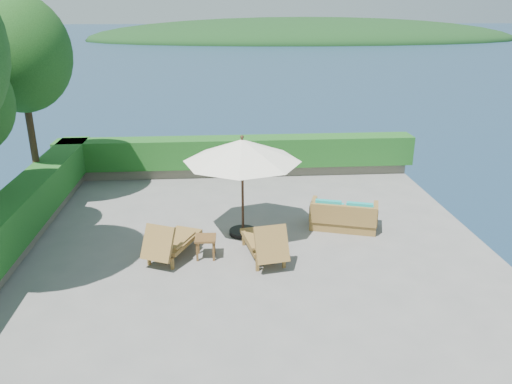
{
  "coord_description": "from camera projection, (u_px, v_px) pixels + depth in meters",
  "views": [
    {
      "loc": [
        -0.62,
        -11.28,
        5.57
      ],
      "look_at": [
        0.3,
        0.8,
        1.1
      ],
      "focal_mm": 35.0,
      "sensor_mm": 36.0,
      "label": 1
    }
  ],
  "objects": [
    {
      "name": "tree_far",
      "position": [
        19.0,
        54.0,
        13.57
      ],
      "size": [
        2.8,
        2.8,
        6.03
      ],
      "color": "#3A2916",
      "rests_on": "ground"
    },
    {
      "name": "lounge_right",
      "position": [
        265.0,
        242.0,
        11.64
      ],
      "size": [
        1.05,
        1.92,
        1.05
      ],
      "rotation": [
        0.0,
        0.0,
        0.18
      ],
      "color": "olive",
      "rests_on": "ground"
    },
    {
      "name": "ocean",
      "position": [
        247.0,
        344.0,
        13.56
      ],
      "size": [
        600.0,
        600.0,
        0.0
      ],
      "primitive_type": "plane",
      "color": "#142D3F",
      "rests_on": "ground"
    },
    {
      "name": "ground",
      "position": [
        247.0,
        244.0,
        12.53
      ],
      "size": [
        12.0,
        12.0,
        0.0
      ],
      "primitive_type": "plane",
      "color": "gray",
      "rests_on": "ground"
    },
    {
      "name": "lounge_left",
      "position": [
        170.0,
        241.0,
        11.72
      ],
      "size": [
        1.38,
        1.89,
        1.01
      ],
      "rotation": [
        0.0,
        0.0,
        -0.43
      ],
      "color": "olive",
      "rests_on": "ground"
    },
    {
      "name": "hedge_far",
      "position": [
        237.0,
        152.0,
        17.47
      ],
      "size": [
        12.4,
        0.9,
        1.0
      ],
      "primitive_type": "cube",
      "color": "#134214",
      "rests_on": "planter_wall_far"
    },
    {
      "name": "planter_wall_far",
      "position": [
        237.0,
        170.0,
        17.7
      ],
      "size": [
        12.0,
        0.6,
        0.36
      ],
      "primitive_type": "cube",
      "color": "gray",
      "rests_on": "ground"
    },
    {
      "name": "wicker_loveseat",
      "position": [
        343.0,
        217.0,
        13.32
      ],
      "size": [
        1.94,
        1.38,
        0.86
      ],
      "rotation": [
        0.0,
        0.0,
        -0.3
      ],
      "color": "olive",
      "rests_on": "ground"
    },
    {
      "name": "planter_wall_left",
      "position": [
        16.0,
        245.0,
        12.07
      ],
      "size": [
        0.6,
        12.0,
        0.36
      ],
      "primitive_type": "cube",
      "color": "gray",
      "rests_on": "ground"
    },
    {
      "name": "patio_umbrella",
      "position": [
        242.0,
        151.0,
        12.32
      ],
      "size": [
        3.25,
        3.25,
        2.66
      ],
      "rotation": [
        0.0,
        0.0,
        -0.1
      ],
      "color": "black",
      "rests_on": "ground"
    },
    {
      "name": "hedge_left",
      "position": [
        11.0,
        220.0,
        11.83
      ],
      "size": [
        0.9,
        12.4,
        1.0
      ],
      "primitive_type": "cube",
      "color": "#134214",
      "rests_on": "planter_wall_left"
    },
    {
      "name": "offshore_island",
      "position": [
        304.0,
        40.0,
        146.32
      ],
      "size": [
        126.0,
        57.6,
        12.6
      ],
      "primitive_type": "ellipsoid",
      "color": "black",
      "rests_on": "ocean"
    },
    {
      "name": "foundation",
      "position": [
        247.0,
        298.0,
        13.06
      ],
      "size": [
        12.0,
        12.0,
        3.0
      ],
      "primitive_type": "cube",
      "color": "#50493F",
      "rests_on": "ocean"
    },
    {
      "name": "side_table",
      "position": [
        206.0,
        241.0,
        11.74
      ],
      "size": [
        0.51,
        0.51,
        0.52
      ],
      "rotation": [
        0.0,
        0.0,
        -0.04
      ],
      "color": "brown",
      "rests_on": "ground"
    }
  ]
}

